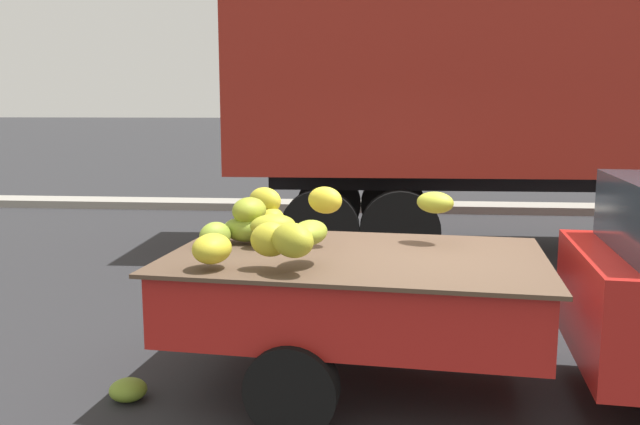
{
  "coord_description": "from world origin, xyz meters",
  "views": [
    {
      "loc": [
        -0.59,
        -5.13,
        2.21
      ],
      "look_at": [
        -1.04,
        -0.17,
        1.4
      ],
      "focal_mm": 37.33,
      "sensor_mm": 36.0,
      "label": 1
    }
  ],
  "objects": [
    {
      "name": "curb_strip",
      "position": [
        0.0,
        8.86,
        0.08
      ],
      "size": [
        80.0,
        0.8,
        0.16
      ],
      "primitive_type": "cube",
      "color": "gray",
      "rests_on": "ground"
    },
    {
      "name": "pickup_truck",
      "position": [
        1.17,
        -0.37,
        0.88
      ],
      "size": [
        5.14,
        2.21,
        1.7
      ],
      "rotation": [
        0.0,
        0.0,
        -0.1
      ],
      "color": "#B21E19",
      "rests_on": "ground"
    },
    {
      "name": "fallen_banana_bunch_near_tailgate",
      "position": [
        -2.46,
        -0.54,
        0.08
      ],
      "size": [
        0.29,
        0.28,
        0.17
      ],
      "primitive_type": "ellipsoid",
      "rotation": [
        0.0,
        0.0,
        0.03
      ],
      "color": "olive",
      "rests_on": "ground"
    },
    {
      "name": "ground",
      "position": [
        0.0,
        0.0,
        0.0
      ],
      "size": [
        220.0,
        220.0,
        0.0
      ],
      "primitive_type": "plane",
      "color": "#28282B"
    }
  ]
}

